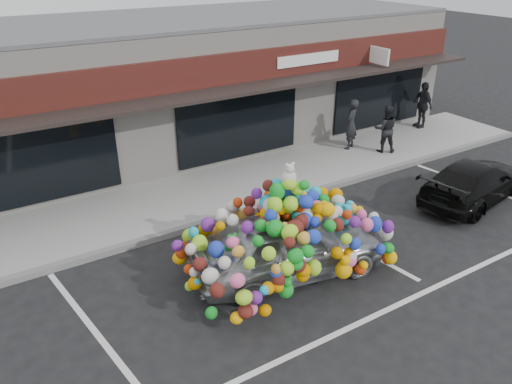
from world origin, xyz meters
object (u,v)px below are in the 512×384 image
black_sedan (474,181)px  pedestrian_b (385,129)px  toy_car (288,238)px  pedestrian_c (422,105)px  pedestrian_a (351,124)px

black_sedan → pedestrian_b: size_ratio=2.50×
toy_car → pedestrian_c: 10.91m
toy_car → pedestrian_a: 7.54m
toy_car → pedestrian_b: (6.66, 3.88, 0.07)m
pedestrian_a → pedestrian_c: pedestrian_c is taller
pedestrian_b → toy_car: bearing=65.1°
toy_car → pedestrian_b: 7.70m
pedestrian_a → pedestrian_b: pedestrian_a is taller
pedestrian_c → toy_car: bearing=-50.6°
toy_car → black_sedan: size_ratio=1.19×
toy_car → black_sedan: bearing=-78.8°
toy_car → black_sedan: (6.35, 0.16, -0.30)m
pedestrian_b → pedestrian_c: size_ratio=0.92×
pedestrian_a → toy_car: bearing=7.0°
pedestrian_b → pedestrian_c: 3.24m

